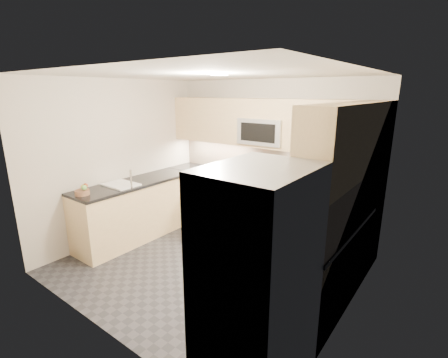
{
  "coord_description": "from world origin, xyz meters",
  "views": [
    {
      "loc": [
        2.57,
        -3.06,
        2.3
      ],
      "look_at": [
        0.0,
        0.35,
        1.15
      ],
      "focal_mm": 26.0,
      "sensor_mm": 36.0,
      "label": 1
    }
  ],
  "objects_px": {
    "microwave": "(264,131)",
    "refrigerator": "(257,281)",
    "fruit_basket": "(82,192)",
    "cutting_board": "(214,172)",
    "gas_range": "(258,208)",
    "utensil_bowl": "(358,193)"
  },
  "relations": [
    {
      "from": "refrigerator",
      "to": "cutting_board",
      "type": "height_order",
      "value": "refrigerator"
    },
    {
      "from": "cutting_board",
      "to": "fruit_basket",
      "type": "xyz_separation_m",
      "value": [
        -0.64,
        -2.08,
        0.03
      ]
    },
    {
      "from": "utensil_bowl",
      "to": "cutting_board",
      "type": "relative_size",
      "value": 0.75
    },
    {
      "from": "refrigerator",
      "to": "fruit_basket",
      "type": "bearing_deg",
      "value": 174.36
    },
    {
      "from": "gas_range",
      "to": "utensil_bowl",
      "type": "xyz_separation_m",
      "value": [
        1.55,
        -0.07,
        0.58
      ]
    },
    {
      "from": "gas_range",
      "to": "fruit_basket",
      "type": "bearing_deg",
      "value": -125.37
    },
    {
      "from": "gas_range",
      "to": "microwave",
      "type": "relative_size",
      "value": 1.2
    },
    {
      "from": "gas_range",
      "to": "refrigerator",
      "type": "height_order",
      "value": "refrigerator"
    },
    {
      "from": "utensil_bowl",
      "to": "cutting_board",
      "type": "distance_m",
      "value": 2.43
    },
    {
      "from": "gas_range",
      "to": "refrigerator",
      "type": "xyz_separation_m",
      "value": [
        1.45,
        -2.43,
        0.45
      ]
    },
    {
      "from": "microwave",
      "to": "refrigerator",
      "type": "distance_m",
      "value": 3.04
    },
    {
      "from": "microwave",
      "to": "fruit_basket",
      "type": "xyz_separation_m",
      "value": [
        -1.51,
        -2.26,
        -0.73
      ]
    },
    {
      "from": "refrigerator",
      "to": "fruit_basket",
      "type": "relative_size",
      "value": 9.36
    },
    {
      "from": "refrigerator",
      "to": "cutting_board",
      "type": "xyz_separation_m",
      "value": [
        -2.33,
        2.37,
        0.05
      ]
    },
    {
      "from": "refrigerator",
      "to": "cutting_board",
      "type": "relative_size",
      "value": 4.31
    },
    {
      "from": "gas_range",
      "to": "fruit_basket",
      "type": "distance_m",
      "value": 2.67
    },
    {
      "from": "utensil_bowl",
      "to": "microwave",
      "type": "bearing_deg",
      "value": 172.91
    },
    {
      "from": "cutting_board",
      "to": "microwave",
      "type": "bearing_deg",
      "value": 11.52
    },
    {
      "from": "microwave",
      "to": "fruit_basket",
      "type": "bearing_deg",
      "value": -123.84
    },
    {
      "from": "microwave",
      "to": "refrigerator",
      "type": "bearing_deg",
      "value": -60.38
    },
    {
      "from": "refrigerator",
      "to": "utensil_bowl",
      "type": "xyz_separation_m",
      "value": [
        0.1,
        2.36,
        0.13
      ]
    },
    {
      "from": "utensil_bowl",
      "to": "cutting_board",
      "type": "height_order",
      "value": "utensil_bowl"
    }
  ]
}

